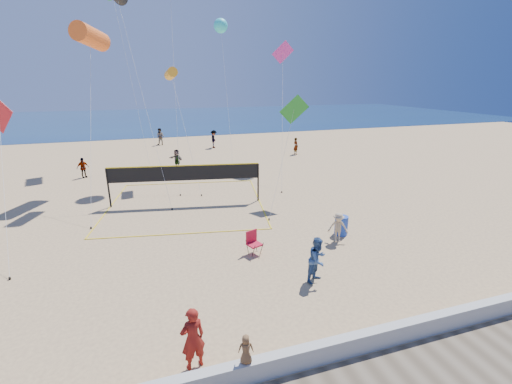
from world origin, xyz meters
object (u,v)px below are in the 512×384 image
object	(u,v)px
woman	(193,338)
camp_chair	(253,241)
volleyball_net	(185,177)
trash_barrel	(341,225)

from	to	relation	value
woman	camp_chair	xyz separation A→B (m)	(3.29, 5.42, -0.31)
woman	volleyball_net	world-z (taller)	volleyball_net
woman	trash_barrel	distance (m)	9.91
woman	trash_barrel	bearing A→B (deg)	-157.74
trash_barrel	volleyball_net	size ratio (longest dim) A/B	0.09
woman	trash_barrel	xyz separation A→B (m)	(7.91, 5.95, -0.42)
trash_barrel	woman	bearing A→B (deg)	-143.08
camp_chair	trash_barrel	world-z (taller)	camp_chair
volleyball_net	camp_chair	bearing A→B (deg)	-64.64
woman	volleyball_net	distance (m)	12.75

